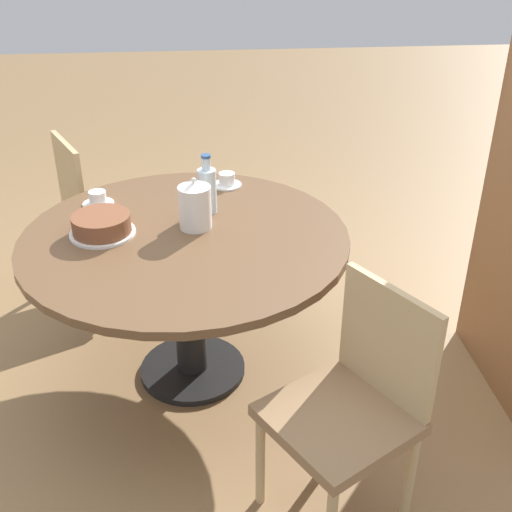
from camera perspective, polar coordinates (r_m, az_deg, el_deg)
ground_plane at (r=3.01m, az=-5.62°, el=-10.15°), size 14.00×14.00×0.00m
dining_table at (r=2.68m, az=-6.22°, el=-0.41°), size 1.34×1.34×0.71m
chair_a at (r=3.51m, az=-13.67°, el=4.21°), size 0.56×0.56×0.86m
chair_b at (r=2.17m, az=8.57°, el=-12.80°), size 0.58×0.58×0.86m
coffee_pot at (r=2.63m, az=-5.45°, el=4.50°), size 0.14×0.14×0.22m
water_bottle at (r=2.76m, az=-4.37°, el=5.95°), size 0.08×0.08×0.26m
cake_main at (r=2.66m, az=-13.56°, el=2.69°), size 0.27×0.27×0.09m
cup_a at (r=3.05m, az=-2.61°, el=6.71°), size 0.14×0.14×0.06m
cup_b at (r=2.94m, az=-13.88°, el=4.91°), size 0.14×0.14×0.06m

